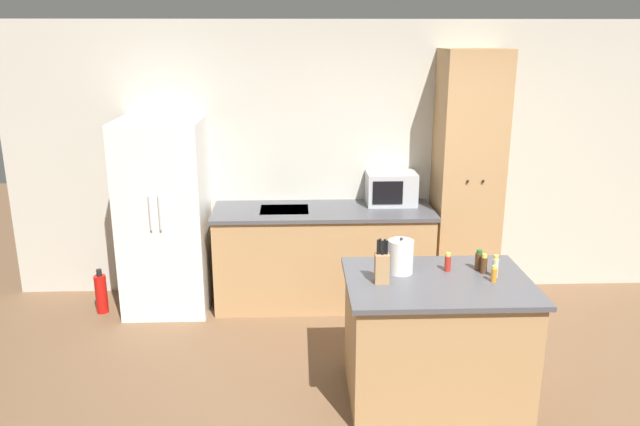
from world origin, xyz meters
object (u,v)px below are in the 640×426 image
at_px(knife_block, 382,267).
at_px(spice_bottle_tall_dark, 494,274).
at_px(pantry_cabinet, 467,179).
at_px(fire_extinguisher, 101,293).
at_px(spice_bottle_amber_oil, 448,263).
at_px(kettle, 401,257).
at_px(spice_bottle_pale_salt, 495,267).
at_px(microwave, 391,188).
at_px(spice_bottle_short_red, 484,264).
at_px(refrigerator, 165,216).
at_px(spice_bottle_green_herb, 479,261).

bearing_deg(knife_block, spice_bottle_tall_dark, -0.67).
bearing_deg(pantry_cabinet, knife_block, -120.48).
bearing_deg(spice_bottle_tall_dark, fire_extinguisher, 154.09).
distance_m(pantry_cabinet, knife_block, 2.02).
bearing_deg(pantry_cabinet, spice_bottle_amber_oil, -109.05).
bearing_deg(kettle, spice_bottle_pale_salt, -9.59).
xyz_separation_m(microwave, fire_extinguisher, (-2.69, -0.31, -0.89)).
relative_size(pantry_cabinet, microwave, 5.09).
bearing_deg(spice_bottle_short_red, pantry_cabinet, 79.62).
relative_size(pantry_cabinet, kettle, 9.09).
height_order(pantry_cabinet, knife_block, pantry_cabinet).
xyz_separation_m(refrigerator, kettle, (1.91, -1.45, 0.12)).
height_order(refrigerator, kettle, refrigerator).
bearing_deg(spice_bottle_pale_salt, spice_bottle_tall_dark, -112.10).
bearing_deg(spice_bottle_short_red, knife_block, -168.73).
xyz_separation_m(microwave, spice_bottle_tall_dark, (0.42, -1.82, -0.14)).
xyz_separation_m(spice_bottle_amber_oil, spice_bottle_pale_salt, (0.30, -0.12, 0.01)).
bearing_deg(pantry_cabinet, spice_bottle_green_herb, -101.47).
bearing_deg(spice_bottle_short_red, refrigerator, 149.13).
bearing_deg(kettle, fire_extinguisher, 152.23).
relative_size(spice_bottle_green_herb, spice_bottle_pale_salt, 0.94).
distance_m(refrigerator, knife_block, 2.40).
relative_size(microwave, kettle, 1.79).
bearing_deg(microwave, kettle, -96.09).
height_order(pantry_cabinet, spice_bottle_green_herb, pantry_cabinet).
bearing_deg(microwave, spice_bottle_tall_dark, -76.89).
bearing_deg(spice_bottle_green_herb, kettle, -177.05).
xyz_separation_m(spice_bottle_short_red, fire_extinguisher, (-3.09, 1.36, -0.76)).
height_order(knife_block, spice_bottle_short_red, knife_block).
bearing_deg(refrigerator, spice_bottle_green_herb, -29.98).
bearing_deg(pantry_cabinet, microwave, 173.58).
relative_size(spice_bottle_amber_oil, spice_bottle_pale_salt, 0.85).
bearing_deg(pantry_cabinet, refrigerator, -177.88).
bearing_deg(kettle, spice_bottle_green_herb, 2.95).
bearing_deg(spice_bottle_short_red, spice_bottle_tall_dark, -81.65).
height_order(knife_block, kettle, knife_block).
relative_size(microwave, spice_bottle_amber_oil, 3.43).
xyz_separation_m(spice_bottle_tall_dark, fire_extinguisher, (-3.11, 1.51, -0.75)).
bearing_deg(refrigerator, fire_extinguisher, -167.89).
height_order(spice_bottle_short_red, spice_bottle_pale_salt, spice_bottle_pale_salt).
height_order(microwave, spice_bottle_green_herb, microwave).
distance_m(refrigerator, spice_bottle_short_red, 2.90).
bearing_deg(knife_block, refrigerator, 137.11).
bearing_deg(refrigerator, spice_bottle_pale_salt, -31.52).
height_order(spice_bottle_green_herb, spice_bottle_pale_salt, spice_bottle_pale_salt).
height_order(refrigerator, spice_bottle_tall_dark, refrigerator).
relative_size(refrigerator, spice_bottle_amber_oil, 13.06).
height_order(knife_block, spice_bottle_green_herb, knife_block).
xyz_separation_m(microwave, spice_bottle_amber_oil, (0.16, -1.62, -0.13)).
height_order(pantry_cabinet, fire_extinguisher, pantry_cabinet).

